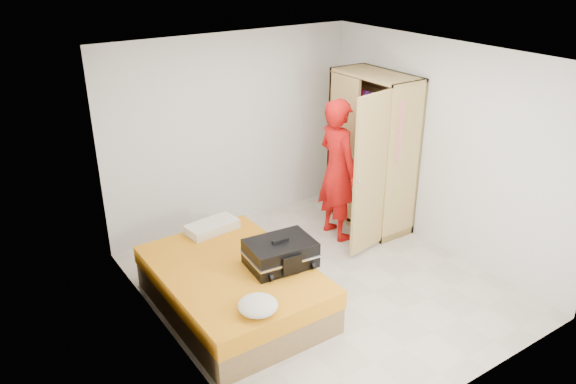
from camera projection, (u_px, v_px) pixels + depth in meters
room at (325, 180)px, 5.94m from camera, size 4.00×4.02×2.60m
bed at (234, 288)px, 5.96m from camera, size 1.42×2.02×0.50m
wardrobe at (372, 157)px, 7.45m from camera, size 1.16×1.28×2.10m
person at (338, 170)px, 7.20m from camera, size 0.48×0.70×1.87m
suitcase at (281, 253)px, 5.86m from camera, size 0.75×0.59×0.30m
round_cushion at (258, 305)px, 5.13m from camera, size 0.37×0.37×0.14m
pillow at (212, 227)px, 6.58m from camera, size 0.63×0.37×0.11m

